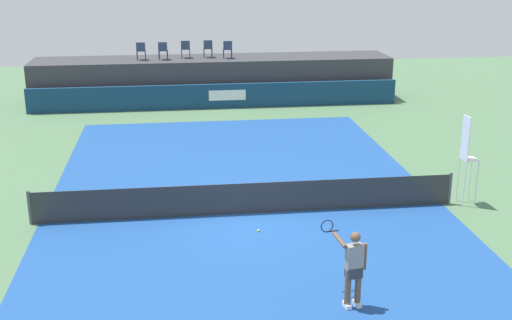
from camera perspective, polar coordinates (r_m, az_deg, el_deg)
The scene contains 15 objects.
ground_plane at distance 22.17m, azimuth -1.60°, elevation -1.72°, with size 48.00×48.00×0.00m, color #4C704C.
court_inner at distance 19.38m, azimuth -0.71°, elevation -4.67°, with size 12.00×22.00×0.00m, color #1C478C.
sponsor_wall at distance 32.09m, azimuth -3.49°, elevation 5.57°, with size 18.00×0.22×1.20m.
spectator_platform at distance 33.75m, azimuth -3.72°, elevation 7.05°, with size 18.00×2.80×2.20m, color #38383D.
spectator_chair_far_left at distance 33.16m, azimuth -10.00°, elevation 9.41°, with size 0.44×0.44×0.89m.
spectator_chair_left at distance 33.07m, azimuth -8.12°, elevation 9.49°, with size 0.47×0.47×0.89m.
spectator_chair_center at distance 33.45m, azimuth -6.16°, elevation 9.65°, with size 0.46×0.46×0.89m.
spectator_chair_right at distance 33.53m, azimuth -4.21°, elevation 9.73°, with size 0.44×0.44×0.89m.
spectator_chair_far_right at distance 33.21m, azimuth -2.49°, elevation 9.68°, with size 0.44×0.44×0.89m.
umpire_chair at distance 20.62m, azimuth 17.90°, elevation 0.51°, with size 0.47×0.47×2.76m.
tennis_net at distance 19.21m, azimuth -0.71°, elevation -3.37°, with size 12.40×0.02×0.95m, color #2D2D2D.
net_post_near at distance 19.54m, azimuth -19.13°, elevation -3.95°, with size 0.10×0.10×1.00m, color #4C4C51.
net_post_far at distance 20.79m, azimuth 16.53°, elevation -2.38°, with size 0.10×0.10×1.00m, color #4C4C51.
tennis_player at distance 14.37m, azimuth 8.46°, elevation -9.15°, with size 0.82×1.12×1.77m.
tennis_ball at distance 18.16m, azimuth 0.21°, elevation -6.17°, with size 0.07×0.07×0.07m, color #D8EA33.
Camera 1 is at (-2.03, -17.78, 7.46)m, focal length 45.89 mm.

